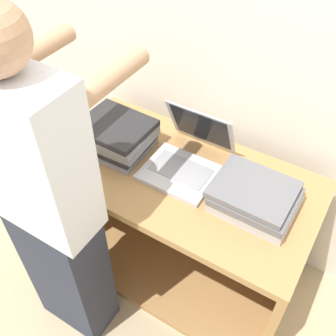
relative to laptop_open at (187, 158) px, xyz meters
name	(u,v)px	position (x,y,z in m)	size (l,w,h in m)	color
ground_plane	(146,312)	(0.00, -0.38, -0.79)	(12.00, 12.00, 0.00)	tan
wall_back	(233,36)	(0.00, 0.36, 0.41)	(8.00, 0.05, 2.40)	silver
cart	(185,216)	(0.00, 0.01, -0.42)	(1.20, 0.63, 0.74)	#A87A47
laptop_open	(187,158)	(0.00, 0.00, 0.00)	(0.31, 0.37, 0.25)	#B7B7BC
laptop_stack_left	(116,136)	(-0.34, -0.06, 0.02)	(0.33, 0.28, 0.14)	gray
laptop_stack_right	(255,198)	(0.34, -0.06, 0.00)	(0.33, 0.27, 0.11)	#B7B7BC
person	(50,210)	(-0.29, -0.53, 0.01)	(0.40, 0.53, 1.60)	#2D3342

